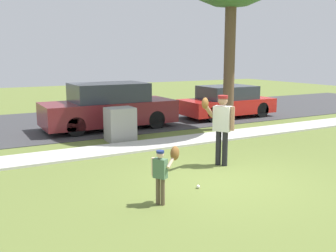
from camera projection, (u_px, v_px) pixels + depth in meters
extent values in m
plane|color=olive|center=(152.00, 147.00, 11.22)|extent=(48.00, 48.00, 0.00)
cube|color=beige|center=(150.00, 145.00, 11.30)|extent=(36.00, 1.20, 0.06)
cube|color=#38383A|center=(96.00, 121.00, 15.62)|extent=(36.00, 6.80, 0.02)
cylinder|color=black|center=(225.00, 149.00, 9.21)|extent=(0.13, 0.13, 0.84)
cylinder|color=black|center=(218.00, 148.00, 9.29)|extent=(0.13, 0.13, 0.84)
cube|color=silver|center=(222.00, 119.00, 9.12)|extent=(0.41, 0.46, 0.60)
sphere|color=#A87A5B|center=(223.00, 100.00, 9.04)|extent=(0.23, 0.23, 0.23)
cylinder|color=maroon|center=(223.00, 97.00, 9.03)|extent=(0.24, 0.24, 0.07)
cylinder|color=#A87A5B|center=(232.00, 119.00, 8.99)|extent=(0.10, 0.10, 0.56)
cylinder|color=#A87A5B|center=(208.00, 110.00, 8.99)|extent=(0.49, 0.35, 0.40)
ellipsoid|color=brown|center=(205.00, 103.00, 8.79)|extent=(0.26, 0.23, 0.26)
cylinder|color=brown|center=(158.00, 191.00, 6.86)|extent=(0.08, 0.08, 0.49)
cylinder|color=brown|center=(163.00, 192.00, 6.81)|extent=(0.08, 0.08, 0.49)
cube|color=#4C7251|center=(160.00, 168.00, 6.76)|extent=(0.24, 0.27, 0.35)
sphere|color=beige|center=(160.00, 155.00, 6.71)|extent=(0.13, 0.13, 0.13)
cylinder|color=navy|center=(160.00, 152.00, 6.70)|extent=(0.14, 0.14, 0.04)
cylinder|color=beige|center=(153.00, 167.00, 6.83)|extent=(0.06, 0.06, 0.33)
cylinder|color=beige|center=(172.00, 161.00, 6.79)|extent=(0.29, 0.21, 0.24)
ellipsoid|color=brown|center=(175.00, 153.00, 6.87)|extent=(0.26, 0.23, 0.26)
sphere|color=white|center=(198.00, 187.00, 7.70)|extent=(0.07, 0.07, 0.07)
cube|color=gray|center=(120.00, 124.00, 11.88)|extent=(0.85, 0.67, 1.04)
cylinder|color=brown|center=(229.00, 57.00, 13.40)|extent=(0.38, 0.38, 5.13)
cube|color=maroon|center=(109.00, 112.00, 13.86)|extent=(4.70, 1.90, 0.80)
cube|color=#2D333D|center=(109.00, 92.00, 13.73)|extent=(2.59, 1.75, 0.65)
cylinder|color=black|center=(76.00, 127.00, 12.50)|extent=(0.64, 0.22, 0.64)
cylinder|color=black|center=(63.00, 119.00, 13.95)|extent=(0.64, 0.22, 0.64)
cylinder|color=black|center=(156.00, 119.00, 13.87)|extent=(0.64, 0.22, 0.64)
cylinder|color=black|center=(137.00, 113.00, 15.32)|extent=(0.64, 0.22, 0.64)
cube|color=red|center=(227.00, 106.00, 16.38)|extent=(4.00, 1.75, 0.60)
cube|color=#2D333D|center=(227.00, 92.00, 16.28)|extent=(2.20, 1.61, 0.55)
cylinder|color=black|center=(213.00, 114.00, 15.16)|extent=(0.64, 0.22, 0.64)
cylinder|color=black|center=(193.00, 109.00, 16.48)|extent=(0.64, 0.22, 0.64)
cylinder|color=black|center=(261.00, 110.00, 16.33)|extent=(0.64, 0.22, 0.64)
cylinder|color=black|center=(238.00, 106.00, 17.65)|extent=(0.64, 0.22, 0.64)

